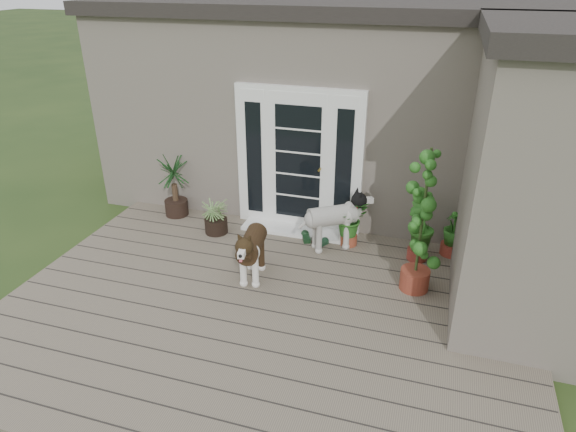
% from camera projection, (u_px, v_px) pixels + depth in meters
% --- Properties ---
extents(deck, '(6.20, 4.60, 0.12)m').
position_uv_depth(deck, '(262.00, 314.00, 6.00)').
color(deck, '#6B5B4C').
rests_on(deck, ground).
extents(house_main, '(7.40, 4.00, 3.10)m').
position_uv_depth(house_main, '(342.00, 105.00, 8.99)').
color(house_main, '#665E54').
rests_on(house_main, ground).
extents(roof_main, '(7.60, 4.20, 0.20)m').
position_uv_depth(roof_main, '(346.00, 4.00, 8.26)').
color(roof_main, '#2D2826').
rests_on(roof_main, house_main).
extents(house_wing, '(1.60, 2.40, 3.10)m').
position_uv_depth(house_wing, '(544.00, 192.00, 5.52)').
color(house_wing, '#665E54').
rests_on(house_wing, ground).
extents(door_unit, '(1.90, 0.14, 2.15)m').
position_uv_depth(door_unit, '(299.00, 160.00, 7.44)').
color(door_unit, white).
rests_on(door_unit, deck).
extents(door_step, '(1.60, 0.40, 0.05)m').
position_uv_depth(door_step, '(294.00, 230.00, 7.73)').
color(door_step, white).
rests_on(door_step, deck).
extents(brindle_dog, '(0.50, 0.92, 0.73)m').
position_uv_depth(brindle_dog, '(252.00, 253.00, 6.44)').
color(brindle_dog, '#3C2815').
rests_on(brindle_dog, deck).
extents(white_dog, '(0.96, 0.82, 0.75)m').
position_uv_depth(white_dog, '(332.00, 225.00, 7.13)').
color(white_dog, silver).
rests_on(white_dog, deck).
extents(spider_plant, '(0.72, 0.72, 0.61)m').
position_uv_depth(spider_plant, '(215.00, 214.00, 7.58)').
color(spider_plant, '#90A264').
rests_on(spider_plant, deck).
extents(yucca, '(0.79, 0.79, 1.01)m').
position_uv_depth(yucca, '(174.00, 186.00, 8.05)').
color(yucca, '#113319').
rests_on(yucca, deck).
extents(herb_a, '(0.70, 0.70, 0.63)m').
position_uv_depth(herb_a, '(349.00, 225.00, 7.24)').
color(herb_a, '#1D5819').
rests_on(herb_a, deck).
extents(herb_b, '(0.63, 0.63, 0.66)m').
position_uv_depth(herb_b, '(419.00, 238.00, 6.87)').
color(herb_b, '#1A5418').
rests_on(herb_b, deck).
extents(herb_c, '(0.45, 0.45, 0.56)m').
position_uv_depth(herb_c, '(453.00, 236.00, 7.01)').
color(herb_c, '#1C651D').
rests_on(herb_c, deck).
extents(sapling, '(0.71, 0.71, 1.91)m').
position_uv_depth(sapling, '(422.00, 220.00, 5.95)').
color(sapling, '#215819').
rests_on(sapling, deck).
extents(clog_left, '(0.25, 0.33, 0.09)m').
position_uv_depth(clog_left, '(306.00, 237.00, 7.49)').
color(clog_left, black).
rests_on(clog_left, deck).
extents(clog_right, '(0.24, 0.29, 0.08)m').
position_uv_depth(clog_right, '(321.00, 243.00, 7.34)').
color(clog_right, black).
rests_on(clog_right, deck).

